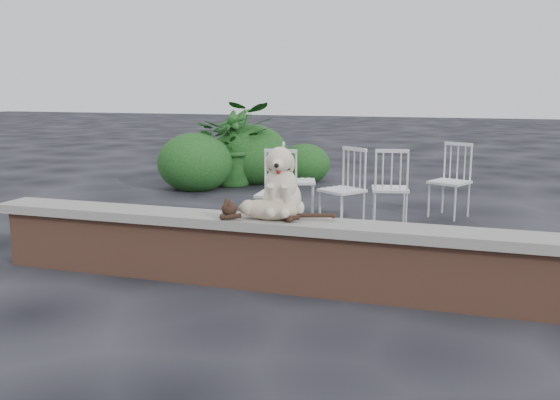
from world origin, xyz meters
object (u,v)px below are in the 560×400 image
(chair_c, at_px, (390,187))
(potted_plant_b, at_px, (234,147))
(dog, at_px, (282,181))
(chair_b, at_px, (342,189))
(chair_e, at_px, (298,180))
(cat, at_px, (267,208))
(potted_plant_a, at_px, (235,144))
(chair_a, at_px, (277,193))
(chair_d, at_px, (450,181))

(chair_c, bearing_deg, potted_plant_b, -50.07)
(dog, bearing_deg, chair_b, 80.23)
(chair_c, bearing_deg, chair_e, -21.37)
(cat, bearing_deg, chair_b, 78.32)
(chair_e, relative_size, potted_plant_a, 0.67)
(chair_a, bearing_deg, chair_c, 29.14)
(chair_d, height_order, potted_plant_b, potted_plant_b)
(chair_b, height_order, potted_plant_a, potted_plant_a)
(cat, bearing_deg, chair_c, 67.52)
(chair_a, bearing_deg, potted_plant_b, 115.47)
(chair_a, xyz_separation_m, chair_e, (-0.03, 0.98, 0.00))
(chair_e, bearing_deg, potted_plant_b, 21.85)
(chair_c, height_order, chair_b, same)
(dog, height_order, chair_a, dog)
(chair_a, bearing_deg, chair_d, 35.91)
(chair_e, xyz_separation_m, potted_plant_a, (-1.73, 2.10, 0.23))
(chair_c, bearing_deg, cat, 65.50)
(chair_a, height_order, potted_plant_a, potted_plant_a)
(dog, relative_size, chair_e, 0.64)
(chair_d, bearing_deg, chair_c, -105.31)
(chair_c, height_order, potted_plant_b, potted_plant_b)
(chair_a, distance_m, chair_e, 0.98)
(chair_e, bearing_deg, cat, 173.99)
(cat, xyz_separation_m, potted_plant_a, (-2.30, 4.93, 0.03))
(cat, relative_size, chair_d, 1.16)
(chair_b, bearing_deg, chair_a, -108.80)
(cat, distance_m, chair_d, 3.61)
(chair_a, distance_m, chair_b, 0.80)
(dog, distance_m, chair_e, 2.79)
(chair_a, distance_m, chair_d, 2.36)
(dog, distance_m, potted_plant_b, 5.47)
(chair_c, relative_size, chair_d, 1.00)
(dog, height_order, chair_d, dog)
(dog, relative_size, chair_b, 0.64)
(dog, xyz_separation_m, potted_plant_a, (-2.38, 4.78, -0.18))
(potted_plant_a, bearing_deg, cat, -64.98)
(cat, distance_m, potted_plant_b, 5.56)
(chair_e, distance_m, potted_plant_b, 2.85)
(chair_c, distance_m, potted_plant_b, 3.85)
(cat, distance_m, potted_plant_a, 5.44)
(chair_e, bearing_deg, chair_a, 164.69)
(dog, xyz_separation_m, potted_plant_b, (-2.44, 4.88, -0.24))
(dog, distance_m, chair_b, 2.22)
(dog, xyz_separation_m, chair_d, (1.19, 3.22, -0.41))
(chair_c, height_order, potted_plant_a, potted_plant_a)
(potted_plant_a, distance_m, potted_plant_b, 0.14)
(chair_a, xyz_separation_m, potted_plant_b, (-1.83, 3.19, 0.17))
(chair_b, xyz_separation_m, potted_plant_a, (-2.41, 2.60, 0.23))
(cat, bearing_deg, chair_a, 97.06)
(chair_e, relative_size, chair_d, 1.00)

